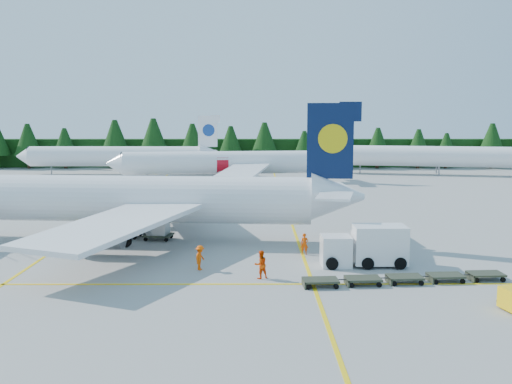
{
  "coord_description": "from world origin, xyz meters",
  "views": [
    {
      "loc": [
        2.2,
        -41.66,
        10.7
      ],
      "look_at": [
        2.38,
        13.08,
        3.5
      ],
      "focal_mm": 40.0,
      "sensor_mm": 36.0,
      "label": 1
    }
  ],
  "objects": [
    {
      "name": "ground",
      "position": [
        0.0,
        0.0,
        0.0
      ],
      "size": [
        320.0,
        320.0,
        0.0
      ],
      "primitive_type": "plane",
      "color": "#A0A09A",
      "rests_on": "ground"
    },
    {
      "name": "taxi_stripe_a",
      "position": [
        -14.0,
        20.0,
        0.01
      ],
      "size": [
        0.25,
        120.0,
        0.01
      ],
      "primitive_type": "cube",
      "color": "yellow",
      "rests_on": "ground"
    },
    {
      "name": "taxi_stripe_b",
      "position": [
        6.0,
        20.0,
        0.01
      ],
      "size": [
        0.25,
        120.0,
        0.01
      ],
      "primitive_type": "cube",
      "color": "yellow",
      "rests_on": "ground"
    },
    {
      "name": "taxi_stripe_cross",
      "position": [
        0.0,
        -6.0,
        0.01
      ],
      "size": [
        80.0,
        0.25,
        0.01
      ],
      "primitive_type": "cube",
      "color": "yellow",
      "rests_on": "ground"
    },
    {
      "name": "treeline_hedge",
      "position": [
        0.0,
        82.0,
        3.0
      ],
      "size": [
        220.0,
        4.0,
        6.0
      ],
      "primitive_type": "cube",
      "color": "black",
      "rests_on": "ground"
    },
    {
      "name": "airliner_navy",
      "position": [
        -10.82,
        7.61,
        3.57
      ],
      "size": [
        40.82,
        33.48,
        11.87
      ],
      "rotation": [
        0.0,
        0.0,
        -0.08
      ],
      "color": "white",
      "rests_on": "ground"
    },
    {
      "name": "airliner_red",
      "position": [
        -3.63,
        50.87,
        3.28
      ],
      "size": [
        37.47,
        30.68,
        10.91
      ],
      "rotation": [
        0.0,
        0.0,
        0.11
      ],
      "color": "white",
      "rests_on": "ground"
    },
    {
      "name": "airliner_far_left",
      "position": [
        -24.96,
        65.4,
        3.45
      ],
      "size": [
        37.85,
        4.03,
        11.01
      ],
      "rotation": [
        0.0,
        0.0,
        -0.01
      ],
      "color": "white",
      "rests_on": "ground"
    },
    {
      "name": "airliner_far_right",
      "position": [
        33.57,
        64.85,
        3.51
      ],
      "size": [
        38.01,
        11.26,
        11.19
      ],
      "rotation": [
        0.0,
        0.0,
        -0.22
      ],
      "color": "white",
      "rests_on": "ground"
    },
    {
      "name": "service_truck",
      "position": [
        10.15,
        -1.33,
        1.46
      ],
      "size": [
        6.12,
        2.35,
        2.94
      ],
      "rotation": [
        0.0,
        0.0,
        0.01
      ],
      "color": "white",
      "rests_on": "ground"
    },
    {
      "name": "dolly_train",
      "position": [
        11.98,
        -5.77,
        0.42
      ],
      "size": [
        13.44,
        2.99,
        0.13
      ],
      "rotation": [
        0.0,
        0.0,
        0.06
      ],
      "color": "#2D3224",
      "rests_on": "ground"
    },
    {
      "name": "uld_pair",
      "position": [
        -7.68,
        7.99,
        1.24
      ],
      "size": [
        5.56,
        3.16,
        1.84
      ],
      "rotation": [
        0.0,
        0.0,
        -0.15
      ],
      "color": "#2D3224",
      "rests_on": "ground"
    },
    {
      "name": "crew_a",
      "position": [
        6.14,
        2.02,
        0.84
      ],
      "size": [
        0.64,
        0.45,
        1.68
      ],
      "primitive_type": "imported",
      "rotation": [
        0.0,
        0.0,
        -0.08
      ],
      "color": "#D64204",
      "rests_on": "ground"
    },
    {
      "name": "crew_b",
      "position": [
        2.63,
        -4.64,
        0.95
      ],
      "size": [
        1.15,
        1.06,
        1.91
      ],
      "primitive_type": "imported",
      "rotation": [
        0.0,
        0.0,
        3.59
      ],
      "color": "#EC4204",
      "rests_on": "ground"
    },
    {
      "name": "crew_c",
      "position": [
        -1.61,
        -2.5,
        0.88
      ],
      "size": [
        0.7,
        0.85,
        1.76
      ],
      "primitive_type": "imported",
      "rotation": [
        0.0,
        0.0,
        1.25
      ],
      "color": "#FF5305",
      "rests_on": "ground"
    }
  ]
}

